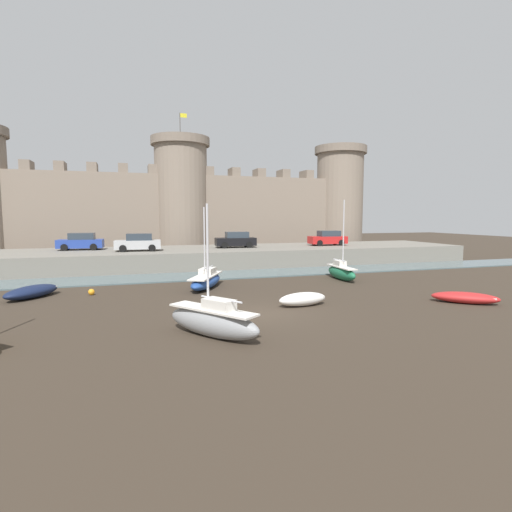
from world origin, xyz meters
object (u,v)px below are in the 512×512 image
(mooring_buoy_near_channel, at_px, (221,307))
(car_quay_centre_west, at_px, (328,238))
(car_quay_centre_east, at_px, (236,240))
(car_quay_east, at_px, (81,242))
(rowboat_foreground_centre, at_px, (32,291))
(sailboat_foreground_right, at_px, (341,272))
(car_quay_west, at_px, (138,243))
(rowboat_midflat_centre, at_px, (465,297))
(rowboat_midflat_right, at_px, (303,299))
(sailboat_near_channel_right, at_px, (213,321))
(mooring_buoy_near_shore, at_px, (91,292))
(sailboat_foreground_left, at_px, (206,280))

(mooring_buoy_near_channel, relative_size, car_quay_centre_west, 0.09)
(car_quay_centre_east, bearing_deg, car_quay_east, 173.75)
(rowboat_foreground_centre, relative_size, car_quay_east, 0.91)
(sailboat_foreground_right, bearing_deg, car_quay_centre_west, 67.06)
(car_quay_centre_west, bearing_deg, car_quay_west, -176.73)
(rowboat_midflat_centre, relative_size, rowboat_foreground_centre, 0.91)
(sailboat_foreground_right, xyz_separation_m, car_quay_centre_west, (5.12, 12.10, 1.87))
(rowboat_midflat_right, bearing_deg, sailboat_near_channel_right, -144.91)
(car_quay_west, height_order, car_quay_centre_east, same)
(mooring_buoy_near_shore, relative_size, car_quay_centre_east, 0.09)
(sailboat_foreground_right, bearing_deg, mooring_buoy_near_shore, -177.64)
(rowboat_midflat_centre, bearing_deg, car_quay_east, 134.04)
(car_quay_centre_east, distance_m, car_quay_centre_west, 10.45)
(sailboat_near_channel_right, bearing_deg, rowboat_foreground_centre, 129.21)
(sailboat_near_channel_right, relative_size, car_quay_centre_west, 1.31)
(sailboat_near_channel_right, xyz_separation_m, mooring_buoy_near_shore, (-5.61, 10.86, -0.49))
(sailboat_foreground_right, relative_size, car_quay_centre_east, 1.48)
(sailboat_foreground_left, distance_m, car_quay_west, 12.30)
(car_quay_centre_east, xyz_separation_m, car_quay_centre_west, (10.45, -0.10, 0.00))
(sailboat_foreground_right, bearing_deg, rowboat_midflat_centre, -75.43)
(mooring_buoy_near_shore, bearing_deg, sailboat_near_channel_right, -62.69)
(mooring_buoy_near_channel, bearing_deg, sailboat_near_channel_right, -106.15)
(rowboat_foreground_centre, xyz_separation_m, sailboat_foreground_right, (21.47, 0.59, 0.24))
(rowboat_midflat_centre, relative_size, rowboat_midflat_right, 1.16)
(sailboat_near_channel_right, distance_m, mooring_buoy_near_shore, 12.23)
(rowboat_foreground_centre, xyz_separation_m, rowboat_midflat_right, (14.85, -6.89, -0.00))
(sailboat_foreground_right, bearing_deg, car_quay_centre_east, 113.59)
(rowboat_midflat_centre, xyz_separation_m, car_quay_east, (-22.72, 23.49, 2.16))
(mooring_buoy_near_channel, bearing_deg, mooring_buoy_near_shore, 137.24)
(sailboat_foreground_right, relative_size, car_quay_west, 1.48)
(car_quay_west, xyz_separation_m, car_quay_east, (-5.22, 2.88, 0.00))
(sailboat_near_channel_right, xyz_separation_m, sailboat_foreground_left, (1.75, 11.17, -0.14))
(sailboat_foreground_left, xyz_separation_m, car_quay_east, (-9.47, 14.26, 1.95))
(rowboat_foreground_centre, xyz_separation_m, mooring_buoy_near_shore, (3.37, -0.15, -0.20))
(sailboat_foreground_left, bearing_deg, car_quay_west, 110.46)
(rowboat_midflat_right, relative_size, car_quay_west, 0.71)
(mooring_buoy_near_shore, xyz_separation_m, car_quay_centre_west, (23.21, 12.85, 2.30))
(rowboat_foreground_centre, bearing_deg, mooring_buoy_near_shore, -2.54)
(sailboat_foreground_left, relative_size, car_quay_centre_east, 1.33)
(car_quay_centre_west, bearing_deg, sailboat_foreground_left, -141.69)
(sailboat_foreground_right, height_order, sailboat_foreground_left, sailboat_foreground_right)
(rowboat_foreground_centre, distance_m, car_quay_west, 13.41)
(sailboat_foreground_right, bearing_deg, car_quay_west, 143.83)
(rowboat_foreground_centre, relative_size, car_quay_centre_west, 0.91)
(rowboat_midflat_centre, distance_m, car_quay_centre_east, 23.32)
(sailboat_foreground_right, xyz_separation_m, rowboat_midflat_right, (-6.62, -7.48, -0.24))
(car_quay_west, xyz_separation_m, car_quay_centre_west, (20.11, 1.15, 0.00))
(car_quay_west, height_order, car_quay_centre_west, same)
(mooring_buoy_near_shore, relative_size, car_quay_east, 0.09)
(sailboat_foreground_right, relative_size, car_quay_east, 1.48)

